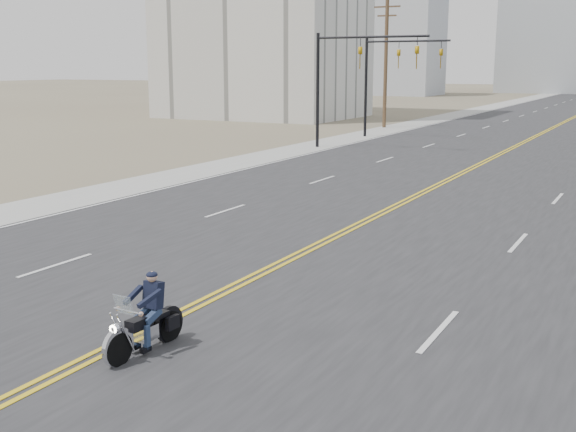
# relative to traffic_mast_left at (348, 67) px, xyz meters

# --- Properties ---
(ground_plane) EXTENTS (400.00, 400.00, 0.00)m
(ground_plane) POSITION_rel_traffic_mast_left_xyz_m (8.98, -32.00, -4.94)
(ground_plane) COLOR #776D56
(ground_plane) RESTS_ON ground
(road) EXTENTS (20.00, 200.00, 0.01)m
(road) POSITION_rel_traffic_mast_left_xyz_m (8.98, 38.00, -4.93)
(road) COLOR #303033
(road) RESTS_ON ground
(sidewalk_left) EXTENTS (3.00, 200.00, 0.01)m
(sidewalk_left) POSITION_rel_traffic_mast_left_xyz_m (-2.52, 38.00, -4.93)
(sidewalk_left) COLOR #A5A5A0
(sidewalk_left) RESTS_ON ground
(traffic_mast_left) EXTENTS (7.10, 0.26, 7.00)m
(traffic_mast_left) POSITION_rel_traffic_mast_left_xyz_m (0.00, 0.00, 0.00)
(traffic_mast_left) COLOR black
(traffic_mast_left) RESTS_ON ground
(traffic_mast_far) EXTENTS (6.10, 0.26, 7.00)m
(traffic_mast_far) POSITION_rel_traffic_mast_left_xyz_m (-0.33, 8.00, -0.06)
(traffic_mast_far) COLOR black
(traffic_mast_far) RESTS_ON ground
(utility_pole_left) EXTENTS (2.20, 0.30, 10.50)m
(utility_pole_left) POSITION_rel_traffic_mast_left_xyz_m (-3.52, 16.00, 0.54)
(utility_pole_left) COLOR brown
(utility_pole_left) RESTS_ON ground
(haze_bldg_a) EXTENTS (14.00, 12.00, 22.00)m
(haze_bldg_a) POSITION_rel_traffic_mast_left_xyz_m (-26.02, 83.00, 6.06)
(haze_bldg_a) COLOR #B7BCC6
(haze_bldg_a) RESTS_ON ground
(haze_bldg_d) EXTENTS (20.00, 15.00, 26.00)m
(haze_bldg_d) POSITION_rel_traffic_mast_left_xyz_m (-3.02, 108.00, 8.06)
(haze_bldg_d) COLOR #ADB2B7
(haze_bldg_d) RESTS_ON ground
(haze_bldg_f) EXTENTS (12.00, 12.00, 16.00)m
(haze_bldg_f) POSITION_rel_traffic_mast_left_xyz_m (-41.02, 98.00, 3.06)
(haze_bldg_f) COLOR #ADB2B7
(haze_bldg_f) RESTS_ON ground
(motorcyclist) EXTENTS (0.90, 1.90, 1.45)m
(motorcyclist) POSITION_rel_traffic_mast_left_xyz_m (9.63, -31.44, -4.21)
(motorcyclist) COLOR black
(motorcyclist) RESTS_ON ground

